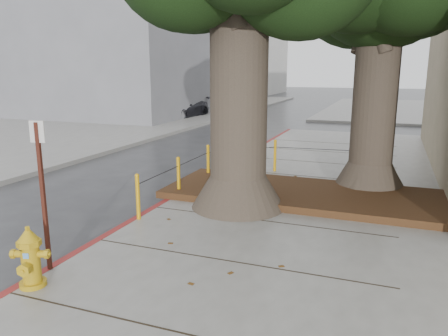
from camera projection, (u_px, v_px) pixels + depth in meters
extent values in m
plane|color=#28282B|center=(201.00, 265.00, 7.08)|extent=(140.00, 140.00, 0.00)
cube|color=slate|center=(439.00, 111.00, 32.30)|extent=(16.00, 20.00, 0.15)
cube|color=slate|center=(19.00, 133.00, 21.04)|extent=(14.00, 60.00, 0.15)
cube|color=maroon|center=(165.00, 204.00, 10.04)|extent=(0.14, 26.00, 0.16)
cube|color=black|center=(303.00, 194.00, 10.27)|extent=(6.40, 2.60, 0.16)
cube|color=slate|center=(132.00, 27.00, 31.00)|extent=(12.00, 16.00, 12.00)
cube|color=silver|center=(222.00, 31.00, 52.31)|extent=(12.00, 18.00, 15.00)
cone|color=#4C3F33|center=(238.00, 191.00, 9.53)|extent=(2.04, 2.04, 0.70)
cylinder|color=#4C3F33|center=(239.00, 97.00, 9.08)|extent=(1.20, 1.20, 4.22)
cone|color=#4C3F33|center=(369.00, 176.00, 10.91)|extent=(1.77, 1.77, 0.70)
cylinder|color=#4C3F33|center=(375.00, 102.00, 10.50)|extent=(1.04, 1.04, 3.84)
cylinder|color=orange|center=(138.00, 198.00, 8.70)|extent=(0.08, 0.08, 0.90)
sphere|color=orange|center=(137.00, 176.00, 8.60)|extent=(0.09, 0.09, 0.09)
cylinder|color=orange|center=(179.00, 177.00, 10.34)|extent=(0.08, 0.08, 0.90)
sphere|color=orange|center=(178.00, 159.00, 10.24)|extent=(0.09, 0.09, 0.09)
cylinder|color=orange|center=(208.00, 162.00, 11.98)|extent=(0.08, 0.08, 0.90)
sphere|color=orange|center=(208.00, 146.00, 11.88)|extent=(0.09, 0.09, 0.09)
cylinder|color=orange|center=(275.00, 156.00, 12.83)|extent=(0.08, 0.08, 0.90)
sphere|color=orange|center=(275.00, 141.00, 12.73)|extent=(0.09, 0.09, 0.09)
cylinder|color=orange|center=(353.00, 160.00, 12.24)|extent=(0.08, 0.08, 0.90)
sphere|color=orange|center=(354.00, 144.00, 12.14)|extent=(0.09, 0.09, 0.09)
cylinder|color=black|center=(160.00, 174.00, 9.46)|extent=(0.02, 1.80, 0.02)
cylinder|color=black|center=(194.00, 159.00, 11.10)|extent=(0.02, 1.80, 0.02)
cylinder|color=black|center=(243.00, 150.00, 12.34)|extent=(1.51, 1.51, 0.02)
cylinder|color=black|center=(314.00, 149.00, 12.47)|extent=(2.20, 0.22, 0.02)
cylinder|color=gold|center=(33.00, 283.00, 6.09)|extent=(0.47, 0.47, 0.07)
cylinder|color=gold|center=(31.00, 263.00, 6.02)|extent=(0.32, 0.32, 0.57)
cylinder|color=gold|center=(29.00, 243.00, 5.96)|extent=(0.42, 0.42, 0.08)
cone|color=gold|center=(28.00, 236.00, 5.94)|extent=(0.39, 0.39, 0.16)
cylinder|color=gold|center=(27.00, 229.00, 5.91)|extent=(0.08, 0.08, 0.06)
cylinder|color=gold|center=(19.00, 254.00, 6.00)|extent=(0.18, 0.15, 0.10)
cylinder|color=gold|center=(41.00, 254.00, 5.99)|extent=(0.18, 0.15, 0.10)
cylinder|color=gold|center=(27.00, 267.00, 5.89)|extent=(0.19, 0.20, 0.15)
cube|color=#5999D8|center=(26.00, 256.00, 5.87)|extent=(0.08, 0.03, 0.08)
cube|color=#471911|center=(43.00, 198.00, 6.36)|extent=(0.06, 0.06, 2.23)
cube|color=silver|center=(37.00, 132.00, 6.14)|extent=(0.22, 0.06, 0.31)
imported|color=black|center=(183.00, 108.00, 27.87)|extent=(2.19, 4.63, 1.30)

